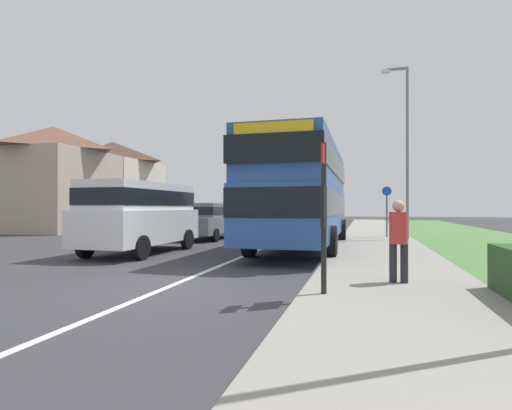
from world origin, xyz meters
TOP-DOWN VIEW (x-y plane):
  - ground_plane at (0.00, 0.00)m, footprint 120.00×120.00m
  - lane_marking_centre at (0.00, 8.00)m, footprint 0.14×60.00m
  - pavement_near_side at (4.20, 6.00)m, footprint 3.20×68.00m
  - double_decker_bus at (1.47, 7.59)m, footprint 2.80×10.37m
  - parked_van_white at (-3.55, 4.77)m, footprint 2.11×5.02m
  - parked_car_grey at (-3.57, 10.79)m, footprint 1.95×4.58m
  - parked_car_silver at (-3.72, 16.15)m, footprint 1.93×4.21m
  - parked_car_blue at (-3.57, 21.13)m, footprint 1.99×3.90m
  - pedestrian_at_stop at (4.27, 0.84)m, footprint 0.34×0.34m
  - bus_stop_sign at (3.00, -0.48)m, footprint 0.09×0.52m
  - cycle_route_sign at (4.70, 12.90)m, footprint 0.44×0.08m
  - street_lamp_mid at (5.41, 11.68)m, footprint 1.14×0.20m
  - house_terrace_far_side at (-15.38, 17.07)m, footprint 6.04×12.23m

SIDE VIEW (x-z plane):
  - ground_plane at x=0.00m, z-range 0.00..0.00m
  - lane_marking_centre at x=0.00m, z-range 0.00..0.01m
  - pavement_near_side at x=4.20m, z-range 0.00..0.12m
  - parked_car_blue at x=-3.57m, z-range 0.08..1.66m
  - parked_car_silver at x=-3.72m, z-range 0.08..1.77m
  - parked_car_grey at x=-3.57m, z-range 0.08..1.80m
  - pedestrian_at_stop at x=4.27m, z-range 0.14..1.81m
  - parked_van_white at x=-3.55m, z-range 0.21..2.54m
  - cycle_route_sign at x=4.70m, z-range 0.17..2.69m
  - bus_stop_sign at x=3.00m, z-range 0.24..2.84m
  - double_decker_bus at x=1.47m, z-range 0.29..3.99m
  - house_terrace_far_side at x=-15.38m, z-range 0.00..6.66m
  - street_lamp_mid at x=5.41m, z-range 0.55..8.30m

